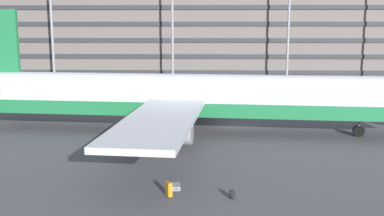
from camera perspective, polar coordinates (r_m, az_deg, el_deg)
The scene contains 8 objects.
ground_plane at distance 39.58m, azimuth 5.57°, elevation -2.52°, with size 600.00×600.00×0.00m, color #4C4C51.
terminal_structure at distance 81.45m, azimuth 3.55°, elevation 8.73°, with size 147.45×14.31×13.19m.
airliner at distance 37.41m, azimuth -0.57°, elevation 1.39°, with size 41.38×33.65×10.19m.
light_mast_left at distance 72.50m, azimuth -17.49°, elevation 11.95°, with size 1.80×0.50×19.61m.
light_mast_center_right at distance 69.87m, azimuth 12.25°, elevation 12.39°, with size 1.80×0.50×19.89m.
suitcase_laid_flat at distance 24.92m, azimuth -2.04°, elevation -9.94°, with size 0.52×0.85×0.23m.
suitcase_upright at distance 23.69m, azimuth -2.95°, elevation -10.24°, with size 0.39×0.47×0.95m.
backpack_purple at distance 23.52m, azimuth 5.13°, elevation -10.88°, with size 0.40×0.34×0.57m.
Camera 1 is at (-2.82, -38.51, 8.70)m, focal length 42.01 mm.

